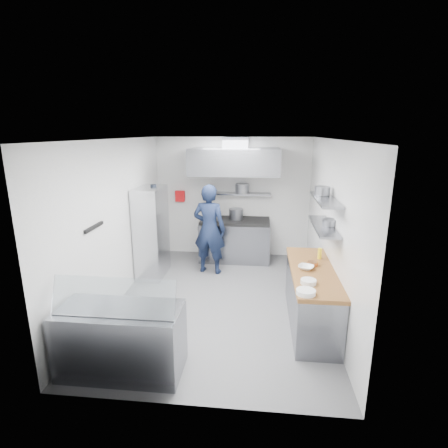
# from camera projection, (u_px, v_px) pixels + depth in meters

# --- Properties ---
(floor) EXTENTS (5.00, 5.00, 0.00)m
(floor) POSITION_uv_depth(u_px,v_px,m) (220.00, 300.00, 6.24)
(floor) COLOR #4B4B4D
(floor) RESTS_ON ground
(ceiling) EXTENTS (5.00, 5.00, 0.00)m
(ceiling) POSITION_uv_depth(u_px,v_px,m) (220.00, 139.00, 5.52)
(ceiling) COLOR silver
(ceiling) RESTS_ON wall_back
(wall_back) EXTENTS (3.60, 2.80, 0.02)m
(wall_back) POSITION_uv_depth(u_px,v_px,m) (232.00, 197.00, 8.28)
(wall_back) COLOR white
(wall_back) RESTS_ON floor
(wall_front) EXTENTS (3.60, 2.80, 0.02)m
(wall_front) POSITION_uv_depth(u_px,v_px,m) (191.00, 289.00, 3.47)
(wall_front) COLOR white
(wall_front) RESTS_ON floor
(wall_left) EXTENTS (2.80, 5.00, 0.02)m
(wall_left) POSITION_uv_depth(u_px,v_px,m) (117.00, 222.00, 6.06)
(wall_left) COLOR white
(wall_left) RESTS_ON floor
(wall_right) EXTENTS (2.80, 5.00, 0.02)m
(wall_right) POSITION_uv_depth(u_px,v_px,m) (330.00, 227.00, 5.69)
(wall_right) COLOR white
(wall_right) RESTS_ON floor
(gas_range) EXTENTS (1.60, 0.80, 0.90)m
(gas_range) POSITION_uv_depth(u_px,v_px,m) (235.00, 241.00, 8.13)
(gas_range) COLOR gray
(gas_range) RESTS_ON floor
(cooktop) EXTENTS (1.57, 0.78, 0.06)m
(cooktop) POSITION_uv_depth(u_px,v_px,m) (235.00, 221.00, 8.00)
(cooktop) COLOR black
(cooktop) RESTS_ON gas_range
(stock_pot_left) EXTENTS (0.28, 0.28, 0.20)m
(stock_pot_left) POSITION_uv_depth(u_px,v_px,m) (215.00, 216.00, 7.96)
(stock_pot_left) COLOR slate
(stock_pot_left) RESTS_ON cooktop
(stock_pot_mid) EXTENTS (0.33, 0.33, 0.24)m
(stock_pot_mid) POSITION_uv_depth(u_px,v_px,m) (236.00, 214.00, 8.03)
(stock_pot_mid) COLOR slate
(stock_pot_mid) RESTS_ON cooktop
(over_range_shelf) EXTENTS (1.60, 0.30, 0.04)m
(over_range_shelf) POSITION_uv_depth(u_px,v_px,m) (236.00, 194.00, 8.08)
(over_range_shelf) COLOR gray
(over_range_shelf) RESTS_ON wall_back
(shelf_pot_a) EXTENTS (0.23, 0.23, 0.18)m
(shelf_pot_a) POSITION_uv_depth(u_px,v_px,m) (210.00, 190.00, 7.91)
(shelf_pot_a) COLOR slate
(shelf_pot_a) RESTS_ON over_range_shelf
(shelf_pot_b) EXTENTS (0.32, 0.32, 0.22)m
(shelf_pot_b) POSITION_uv_depth(u_px,v_px,m) (242.00, 188.00, 8.01)
(shelf_pot_b) COLOR slate
(shelf_pot_b) RESTS_ON over_range_shelf
(extractor_hood) EXTENTS (1.90, 1.15, 0.55)m
(extractor_hood) POSITION_uv_depth(u_px,v_px,m) (235.00, 161.00, 7.49)
(extractor_hood) COLOR gray
(extractor_hood) RESTS_ON wall_back
(hood_duct) EXTENTS (0.55, 0.55, 0.24)m
(hood_duct) POSITION_uv_depth(u_px,v_px,m) (236.00, 143.00, 7.60)
(hood_duct) COLOR slate
(hood_duct) RESTS_ON extractor_hood
(red_firebox) EXTENTS (0.22, 0.10, 0.26)m
(red_firebox) POSITION_uv_depth(u_px,v_px,m) (180.00, 196.00, 8.34)
(red_firebox) COLOR red
(red_firebox) RESTS_ON wall_back
(chef) EXTENTS (0.76, 0.57, 1.89)m
(chef) POSITION_uv_depth(u_px,v_px,m) (209.00, 229.00, 7.26)
(chef) COLOR #111A33
(chef) RESTS_ON floor
(wire_rack) EXTENTS (0.50, 0.90, 1.85)m
(wire_rack) POSITION_uv_depth(u_px,v_px,m) (152.00, 232.00, 7.12)
(wire_rack) COLOR silver
(wire_rack) RESTS_ON floor
(rack_bin_a) EXTENTS (0.15, 0.19, 0.17)m
(rack_bin_a) POSITION_uv_depth(u_px,v_px,m) (150.00, 240.00, 7.03)
(rack_bin_a) COLOR white
(rack_bin_a) RESTS_ON wire_rack
(rack_bin_b) EXTENTS (0.12, 0.16, 0.14)m
(rack_bin_b) POSITION_uv_depth(u_px,v_px,m) (157.00, 209.00, 7.48)
(rack_bin_b) COLOR yellow
(rack_bin_b) RESTS_ON wire_rack
(rack_jar) EXTENTS (0.12, 0.12, 0.18)m
(rack_jar) POSITION_uv_depth(u_px,v_px,m) (153.00, 189.00, 7.00)
(rack_jar) COLOR black
(rack_jar) RESTS_ON wire_rack
(knife_strip) EXTENTS (0.04, 0.55, 0.05)m
(knife_strip) POSITION_uv_depth(u_px,v_px,m) (94.00, 227.00, 5.15)
(knife_strip) COLOR black
(knife_strip) RESTS_ON wall_left
(prep_counter_base) EXTENTS (0.62, 2.00, 0.84)m
(prep_counter_base) POSITION_uv_depth(u_px,v_px,m) (311.00, 298.00, 5.40)
(prep_counter_base) COLOR gray
(prep_counter_base) RESTS_ON floor
(prep_counter_top) EXTENTS (0.65, 2.04, 0.06)m
(prep_counter_top) POSITION_uv_depth(u_px,v_px,m) (313.00, 271.00, 5.29)
(prep_counter_top) COLOR brown
(prep_counter_top) RESTS_ON prep_counter_base
(plate_stack_a) EXTENTS (0.25, 0.25, 0.06)m
(plate_stack_a) POSITION_uv_depth(u_px,v_px,m) (306.00, 292.00, 4.46)
(plate_stack_a) COLOR white
(plate_stack_a) RESTS_ON prep_counter_top
(plate_stack_b) EXTENTS (0.21, 0.21, 0.06)m
(plate_stack_b) POSITION_uv_depth(u_px,v_px,m) (308.00, 282.00, 4.77)
(plate_stack_b) COLOR white
(plate_stack_b) RESTS_ON prep_counter_top
(copper_pan) EXTENTS (0.17, 0.17, 0.06)m
(copper_pan) POSITION_uv_depth(u_px,v_px,m) (313.00, 264.00, 5.42)
(copper_pan) COLOR #C67438
(copper_pan) RESTS_ON prep_counter_top
(squeeze_bottle) EXTENTS (0.07, 0.07, 0.18)m
(squeeze_bottle) POSITION_uv_depth(u_px,v_px,m) (320.00, 253.00, 5.69)
(squeeze_bottle) COLOR yellow
(squeeze_bottle) RESTS_ON prep_counter_top
(mixing_bowl) EXTENTS (0.30, 0.30, 0.06)m
(mixing_bowl) POSITION_uv_depth(u_px,v_px,m) (306.00, 267.00, 5.27)
(mixing_bowl) COLOR white
(mixing_bowl) RESTS_ON prep_counter_top
(wall_shelf_lower) EXTENTS (0.30, 1.30, 0.04)m
(wall_shelf_lower) POSITION_uv_depth(u_px,v_px,m) (323.00, 226.00, 5.40)
(wall_shelf_lower) COLOR gray
(wall_shelf_lower) RESTS_ON wall_right
(wall_shelf_upper) EXTENTS (0.30, 1.30, 0.04)m
(wall_shelf_upper) POSITION_uv_depth(u_px,v_px,m) (325.00, 199.00, 5.29)
(wall_shelf_upper) COLOR gray
(wall_shelf_upper) RESTS_ON wall_right
(shelf_pot_c) EXTENTS (0.22, 0.22, 0.10)m
(shelf_pot_c) POSITION_uv_depth(u_px,v_px,m) (330.00, 222.00, 5.35)
(shelf_pot_c) COLOR slate
(shelf_pot_c) RESTS_ON wall_shelf_lower
(shelf_pot_d) EXTENTS (0.24, 0.24, 0.14)m
(shelf_pot_d) POSITION_uv_depth(u_px,v_px,m) (322.00, 191.00, 5.50)
(shelf_pot_d) COLOR slate
(shelf_pot_d) RESTS_ON wall_shelf_upper
(display_case) EXTENTS (1.50, 0.70, 0.85)m
(display_case) POSITION_uv_depth(u_px,v_px,m) (121.00, 340.00, 4.31)
(display_case) COLOR gray
(display_case) RESTS_ON floor
(display_glass) EXTENTS (1.47, 0.19, 0.42)m
(display_glass) POSITION_uv_depth(u_px,v_px,m) (113.00, 297.00, 4.02)
(display_glass) COLOR silver
(display_glass) RESTS_ON display_case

